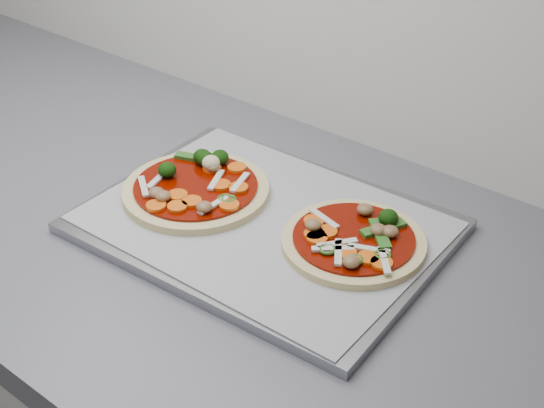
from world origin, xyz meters
The scene contains 5 objects.
countertop centered at (0.00, 1.30, 0.88)m, with size 3.60×0.60×0.04m, color #5D5D65.
baking_tray centered at (-0.35, 1.34, 0.91)m, with size 0.42×0.31×0.01m, color gray.
parchment centered at (-0.35, 1.34, 0.91)m, with size 0.41×0.29×0.00m, color #96969B.
pizza_left centered at (-0.46, 1.33, 0.93)m, with size 0.20×0.20×0.03m.
pizza_right centered at (-0.24, 1.36, 0.92)m, with size 0.21×0.21×0.03m.
Camera 1 is at (0.13, 0.75, 1.44)m, focal length 50.00 mm.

